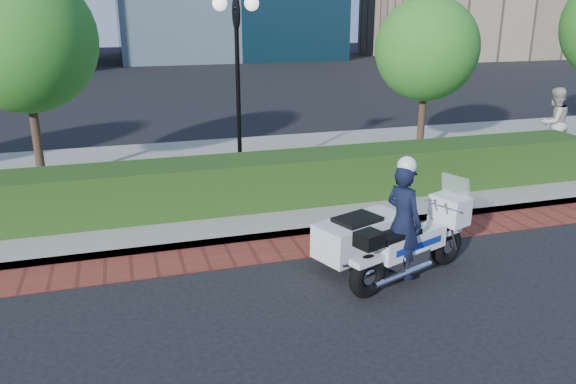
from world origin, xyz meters
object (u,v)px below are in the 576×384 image
object	(u,v)px
tree_c	(427,49)
police_motorcycle	(389,233)
lamppost	(237,62)
pedestrian	(553,123)
tree_b	(23,40)

from	to	relation	value
tree_c	police_motorcycle	bearing A→B (deg)	-123.24
tree_c	lamppost	bearing A→B (deg)	-166.70
lamppost	police_motorcycle	size ratio (longest dim) A/B	1.63
tree_c	pedestrian	distance (m)	4.05
tree_b	pedestrian	size ratio (longest dim) A/B	2.54
tree_b	tree_c	world-z (taller)	tree_b
tree_b	tree_c	bearing A→B (deg)	-0.00
police_motorcycle	pedestrian	size ratio (longest dim) A/B	1.34
police_motorcycle	tree_b	bearing A→B (deg)	111.56
tree_b	pedestrian	xyz separation A→B (m)	(13.26, -1.41, -2.32)
tree_c	pedestrian	world-z (taller)	tree_c
lamppost	tree_c	size ratio (longest dim) A/B	0.98
lamppost	tree_c	world-z (taller)	tree_c
tree_b	lamppost	bearing A→B (deg)	-16.11
tree_c	tree_b	bearing A→B (deg)	180.00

